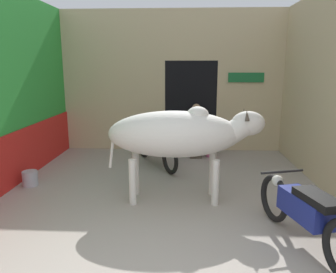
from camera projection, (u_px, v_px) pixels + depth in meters
name	position (u px, v px, depth m)	size (l,w,h in m)	color
wall_back_with_doorway	(179.00, 90.00, 8.11)	(5.26, 0.93, 3.34)	#C6B289
cow	(180.00, 134.00, 4.93)	(2.37, 0.80, 1.46)	silver
motorcycle_near	(305.00, 212.00, 3.72)	(0.71, 1.90, 0.75)	black
motorcycle_far	(156.00, 146.00, 6.83)	(1.03, 1.70, 0.72)	black
shopkeeper_seated	(196.00, 130.00, 7.40)	(0.39, 0.33, 1.21)	brown
plastic_stool	(211.00, 147.00, 7.50)	(0.34, 0.34, 0.42)	#DB6093
bucket	(30.00, 178.00, 5.69)	(0.26, 0.26, 0.26)	#A8A8B2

